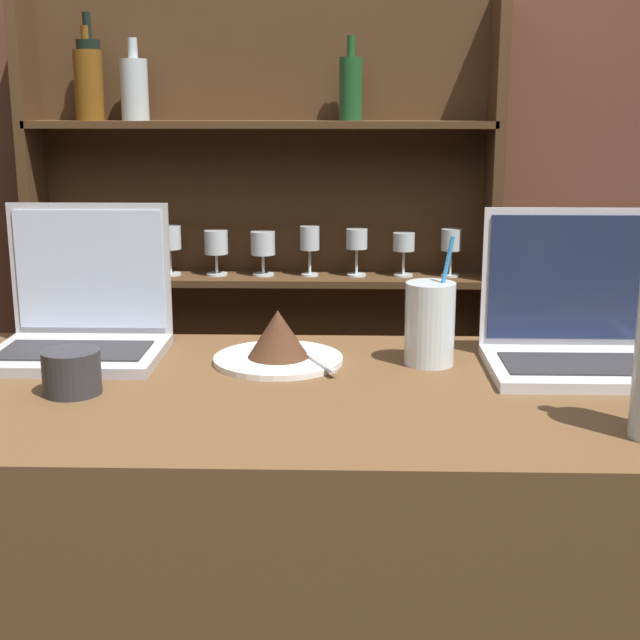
{
  "coord_description": "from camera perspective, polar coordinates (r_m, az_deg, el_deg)",
  "views": [
    {
      "loc": [
        0.16,
        -0.99,
        1.46
      ],
      "look_at": [
        0.12,
        0.35,
        1.14
      ],
      "focal_mm": 50.0,
      "sensor_mm": 36.0,
      "label": 1
    }
  ],
  "objects": [
    {
      "name": "back_wall",
      "position": [
        2.67,
        -1.87,
        11.2
      ],
      "size": [
        7.0,
        0.06,
        2.7
      ],
      "color": "brown",
      "rests_on": "ground_plane"
    },
    {
      "name": "back_shelf",
      "position": [
        2.65,
        -3.92,
        2.12
      ],
      "size": [
        1.34,
        0.18,
        1.76
      ],
      "color": "#472D19",
      "rests_on": "ground_plane"
    },
    {
      "name": "laptop_near",
      "position": [
        1.61,
        -14.99,
        -0.04
      ],
      "size": [
        0.29,
        0.23,
        0.26
      ],
      "color": "#ADADB2",
      "rests_on": "bar_counter"
    },
    {
      "name": "laptop_far",
      "position": [
        1.54,
        16.0,
        -0.75
      ],
      "size": [
        0.29,
        0.23,
        0.26
      ],
      "color": "silver",
      "rests_on": "bar_counter"
    },
    {
      "name": "cake_plate",
      "position": [
        1.51,
        -2.69,
        -1.48
      ],
      "size": [
        0.22,
        0.22,
        0.09
      ],
      "color": "white",
      "rests_on": "bar_counter"
    },
    {
      "name": "water_glass",
      "position": [
        1.5,
        7.04,
        -0.22
      ],
      "size": [
        0.08,
        0.08,
        0.22
      ],
      "color": "silver",
      "rests_on": "bar_counter"
    },
    {
      "name": "coffee_cup",
      "position": [
        1.4,
        -15.61,
        -3.23
      ],
      "size": [
        0.09,
        0.09,
        0.07
      ],
      "color": "#2D2D33",
      "rests_on": "bar_counter"
    }
  ]
}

